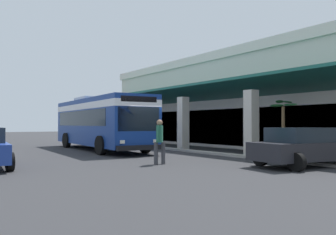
{
  "coord_description": "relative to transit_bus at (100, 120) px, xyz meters",
  "views": [
    {
      "loc": [
        16.14,
        -9.5,
        1.61
      ],
      "look_at": [
        -2.99,
        3.55,
        2.02
      ],
      "focal_mm": 38.45,
      "sensor_mm": 36.0,
      "label": 1
    }
  ],
  "objects": [
    {
      "name": "pedestrian",
      "position": [
        8.86,
        -1.33,
        -0.84
      ],
      "size": [
        0.54,
        0.55,
        1.78
      ],
      "color": "#38383D",
      "rests_on": "ground"
    },
    {
      "name": "parked_sedan_charcoal",
      "position": [
        12.59,
        2.84,
        -1.1
      ],
      "size": [
        2.83,
        4.6,
        1.47
      ],
      "color": "#232328",
      "rests_on": "ground"
    },
    {
      "name": "plaza_building",
      "position": [
        2.65,
        13.18,
        1.45
      ],
      "size": [
        28.76,
        15.1,
        6.6
      ],
      "color": "beige",
      "rests_on": "ground"
    },
    {
      "name": "potted_palm",
      "position": [
        9.8,
        5.07,
        -1.21
      ],
      "size": [
        1.8,
        1.57,
        2.74
      ],
      "color": "#4C4742",
      "rests_on": "ground"
    },
    {
      "name": "curb_strip",
      "position": [
        2.65,
        3.56,
        -1.79
      ],
      "size": [
        34.16,
        0.5,
        0.12
      ],
      "primitive_type": "cube",
      "color": "#9E998E",
      "rests_on": "ground"
    },
    {
      "name": "transit_bus",
      "position": [
        0.0,
        0.0,
        0.0
      ],
      "size": [
        11.35,
        3.32,
        3.34
      ],
      "color": "navy",
      "rests_on": "ground"
    },
    {
      "name": "ground",
      "position": [
        4.7,
        8.4,
        -1.85
      ],
      "size": [
        120.0,
        120.0,
        0.0
      ],
      "primitive_type": "plane",
      "color": "#2D2D30"
    }
  ]
}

